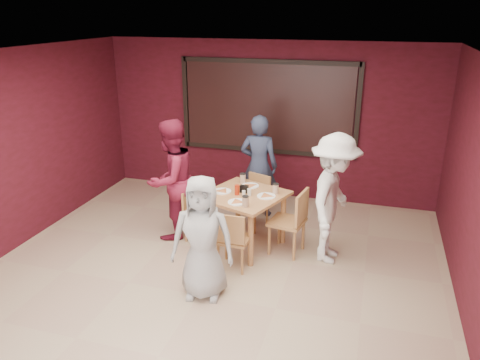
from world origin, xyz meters
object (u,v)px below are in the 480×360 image
(diner_front, at_px, (202,238))
(diner_right, at_px, (334,199))
(dining_table, at_px, (244,201))
(diner_left, at_px, (171,180))
(chair_right, at_px, (293,219))
(chair_left, at_px, (195,211))
(chair_front, at_px, (232,238))
(diner_back, at_px, (259,166))
(chair_back, at_px, (255,198))

(diner_front, xyz_separation_m, diner_right, (1.37, 1.32, 0.13))
(dining_table, xyz_separation_m, diner_left, (-1.13, 0.01, 0.19))
(dining_table, bearing_deg, diner_left, 179.24)
(chair_right, bearing_deg, diner_left, 178.57)
(dining_table, xyz_separation_m, chair_left, (-0.77, 0.01, -0.27))
(chair_front, relative_size, diner_back, 0.49)
(chair_front, relative_size, diner_front, 0.55)
(chair_back, distance_m, diner_right, 1.52)
(chair_front, relative_size, chair_back, 0.99)
(diner_back, relative_size, diner_left, 0.94)
(chair_back, bearing_deg, chair_left, -138.28)
(dining_table, distance_m, chair_left, 0.82)
(diner_front, distance_m, diner_left, 1.70)
(diner_left, bearing_deg, chair_left, 108.44)
(diner_front, bearing_deg, chair_back, 77.47)
(diner_back, distance_m, diner_right, 1.79)
(chair_left, distance_m, chair_right, 1.49)
(chair_back, xyz_separation_m, chair_left, (-0.76, -0.68, -0.04))
(diner_front, height_order, diner_left, diner_left)
(chair_front, xyz_separation_m, chair_left, (-0.82, 0.71, -0.03))
(chair_back, relative_size, diner_right, 0.47)
(chair_front, height_order, chair_right, chair_right)
(chair_left, xyz_separation_m, diner_back, (0.69, 1.15, 0.42))
(chair_front, height_order, chair_back, chair_back)
(chair_back, bearing_deg, chair_right, -44.81)
(chair_front, relative_size, diner_left, 0.46)
(diner_right, bearing_deg, diner_left, 95.68)
(chair_left, xyz_separation_m, diner_right, (2.03, -0.04, 0.46))
(diner_front, relative_size, diner_back, 0.89)
(diner_front, bearing_deg, chair_right, 48.07)
(dining_table, bearing_deg, chair_back, 90.94)
(diner_back, bearing_deg, dining_table, 92.42)
(chair_left, relative_size, diner_right, 0.43)
(dining_table, bearing_deg, chair_front, -86.44)
(chair_left, relative_size, chair_right, 0.81)
(dining_table, bearing_deg, diner_back, 94.06)
(diner_left, bearing_deg, chair_front, 77.20)
(dining_table, relative_size, chair_front, 1.57)
(diner_front, distance_m, diner_right, 1.91)
(diner_left, height_order, diner_right, diner_left)
(diner_back, xyz_separation_m, diner_left, (-1.04, -1.15, 0.05))
(chair_back, height_order, chair_right, chair_right)
(diner_left, distance_m, diner_right, 2.38)
(diner_left, relative_size, diner_right, 1.01)
(dining_table, xyz_separation_m, chair_back, (-0.01, 0.69, -0.23))
(chair_back, height_order, diner_back, diner_back)
(diner_left, xyz_separation_m, diner_right, (2.38, -0.04, -0.01))
(chair_front, height_order, diner_left, diner_left)
(chair_front, relative_size, chair_left, 1.08)
(chair_front, xyz_separation_m, chair_right, (0.67, 0.67, 0.07))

